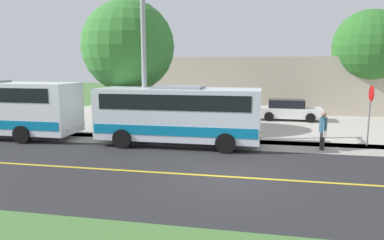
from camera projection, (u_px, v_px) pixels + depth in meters
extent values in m
plane|color=#477238|center=(226.00, 177.00, 12.21)|extent=(120.00, 120.00, 0.00)
cube|color=#28282B|center=(226.00, 177.00, 12.20)|extent=(8.00, 100.00, 0.01)
cube|color=#9E9991|center=(237.00, 144.00, 17.24)|extent=(2.40, 100.00, 0.01)
cube|color=#B2ADA3|center=(289.00, 123.00, 23.65)|extent=(14.00, 36.00, 0.01)
cube|color=gold|center=(226.00, 177.00, 12.20)|extent=(0.16, 100.00, 0.00)
cube|color=silver|center=(179.00, 113.00, 16.93)|extent=(2.54, 7.73, 2.38)
cube|color=#0C72A5|center=(179.00, 126.00, 17.03)|extent=(2.58, 7.57, 0.44)
cube|color=black|center=(179.00, 100.00, 16.83)|extent=(2.58, 6.96, 0.70)
cube|color=gray|center=(179.00, 87.00, 16.73)|extent=(1.52, 2.32, 0.12)
cylinder|color=black|center=(231.00, 132.00, 17.87)|extent=(0.25, 0.90, 0.90)
cylinder|color=black|center=(225.00, 143.00, 15.41)|extent=(0.25, 0.90, 0.90)
cylinder|color=black|center=(141.00, 129.00, 18.79)|extent=(0.25, 0.90, 0.90)
cylinder|color=black|center=(122.00, 139.00, 16.33)|extent=(0.25, 0.90, 0.90)
sphere|color=#F2EACC|center=(260.00, 131.00, 16.99)|extent=(0.20, 0.20, 0.20)
sphere|color=#F2EACC|center=(260.00, 136.00, 15.64)|extent=(0.20, 0.20, 0.20)
cylinder|color=black|center=(50.00, 127.00, 19.58)|extent=(0.25, 0.90, 0.90)
cylinder|color=black|center=(22.00, 135.00, 17.33)|extent=(0.25, 0.90, 0.90)
sphere|color=#F2EACC|center=(80.00, 125.00, 18.63)|extent=(0.20, 0.20, 0.20)
sphere|color=#F2EACC|center=(67.00, 129.00, 17.39)|extent=(0.20, 0.20, 0.20)
cylinder|color=#262628|center=(322.00, 140.00, 16.15)|extent=(0.18, 0.18, 0.84)
cylinder|color=#262628|center=(323.00, 141.00, 15.96)|extent=(0.18, 0.18, 0.84)
cylinder|color=#335972|center=(323.00, 125.00, 15.94)|extent=(0.34, 0.34, 0.66)
sphere|color=#8C664C|center=(324.00, 115.00, 15.87)|extent=(0.23, 0.23, 0.23)
cylinder|color=#335972|center=(323.00, 123.00, 16.11)|extent=(0.28, 0.10, 0.60)
cube|color=white|center=(323.00, 132.00, 16.24)|extent=(0.20, 0.12, 0.28)
cylinder|color=#335972|center=(324.00, 125.00, 15.76)|extent=(0.28, 0.10, 0.60)
cube|color=beige|center=(325.00, 134.00, 15.74)|extent=(0.20, 0.12, 0.28)
cylinder|color=slate|center=(369.00, 123.00, 16.77)|extent=(0.07, 0.07, 2.20)
cylinder|color=red|center=(371.00, 94.00, 16.55)|extent=(0.76, 0.03, 0.76)
cylinder|color=#9E9EA3|center=(144.00, 56.00, 17.28)|extent=(0.24, 0.24, 8.58)
cube|color=white|center=(221.00, 114.00, 23.97)|extent=(4.40, 1.81, 0.70)
cube|color=black|center=(221.00, 105.00, 23.67)|extent=(2.42, 1.54, 0.57)
cylinder|color=black|center=(211.00, 114.00, 25.49)|extent=(0.64, 0.22, 0.64)
cylinder|color=black|center=(236.00, 115.00, 25.15)|extent=(0.64, 0.22, 0.64)
cylinder|color=black|center=(205.00, 120.00, 22.85)|extent=(0.64, 0.22, 0.64)
cylinder|color=black|center=(233.00, 121.00, 22.50)|extent=(0.64, 0.22, 0.64)
cube|color=white|center=(289.00, 112.00, 24.80)|extent=(1.94, 4.46, 0.70)
cube|color=black|center=(286.00, 103.00, 24.74)|extent=(1.61, 2.47, 0.57)
cylinder|color=black|center=(308.00, 114.00, 25.39)|extent=(0.24, 0.65, 0.64)
cylinder|color=black|center=(310.00, 118.00, 23.66)|extent=(0.24, 0.65, 0.64)
cylinder|color=black|center=(269.00, 113.00, 26.00)|extent=(0.24, 0.65, 0.64)
cylinder|color=black|center=(269.00, 117.00, 24.27)|extent=(0.24, 0.65, 0.64)
cylinder|color=#4C3826|center=(130.00, 106.00, 20.37)|extent=(0.36, 0.36, 2.92)
sphere|color=#387A33|center=(128.00, 46.00, 19.84)|extent=(5.18, 5.18, 5.18)
cylinder|color=brown|center=(366.00, 94.00, 27.10)|extent=(0.36, 0.36, 3.23)
sphere|color=#2D6B28|center=(369.00, 46.00, 26.54)|extent=(5.39, 5.39, 5.39)
cube|color=#B7A893|center=(250.00, 82.00, 32.60)|extent=(10.00, 22.13, 4.46)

